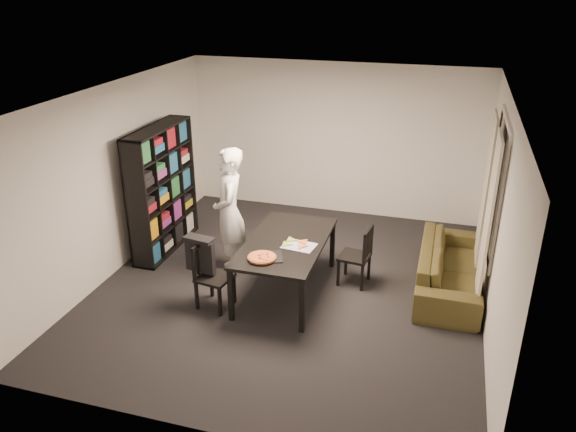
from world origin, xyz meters
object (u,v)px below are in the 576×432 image
(dining_table, at_px, (286,246))
(sofa, at_px, (450,268))
(chair_right, at_px, (361,252))
(pepperoni_pizza, at_px, (262,257))
(person, at_px, (229,213))
(chair_left, at_px, (209,270))
(baking_tray, at_px, (266,257))
(bookshelf, at_px, (162,190))

(dining_table, height_order, sofa, dining_table)
(chair_right, height_order, sofa, chair_right)
(pepperoni_pizza, bearing_deg, dining_table, 76.56)
(person, height_order, sofa, person)
(dining_table, xyz_separation_m, pepperoni_pizza, (-0.13, -0.56, 0.09))
(person, bearing_deg, sofa, 75.81)
(dining_table, height_order, pepperoni_pizza, pepperoni_pizza)
(chair_left, distance_m, person, 0.97)
(pepperoni_pizza, height_order, sofa, pepperoni_pizza)
(person, height_order, baking_tray, person)
(chair_right, bearing_deg, pepperoni_pizza, -38.26)
(bookshelf, bearing_deg, chair_right, -5.05)
(person, bearing_deg, chair_right, 73.50)
(sofa, bearing_deg, dining_table, 108.61)
(chair_left, height_order, sofa, chair_left)
(dining_table, height_order, chair_right, chair_right)
(bookshelf, xyz_separation_m, sofa, (4.21, -0.03, -0.65))
(chair_left, relative_size, sofa, 0.42)
(chair_left, height_order, chair_right, chair_left)
(chair_left, xyz_separation_m, baking_tray, (0.73, 0.09, 0.26))
(person, xyz_separation_m, sofa, (2.96, 0.41, -0.61))
(bookshelf, relative_size, person, 1.04)
(bookshelf, distance_m, chair_right, 3.09)
(bookshelf, height_order, sofa, bookshelf)
(chair_left, relative_size, baking_tray, 2.15)
(baking_tray, bearing_deg, person, 134.71)
(person, relative_size, baking_tray, 4.55)
(dining_table, distance_m, sofa, 2.22)
(chair_left, distance_m, sofa, 3.19)
(pepperoni_pizza, relative_size, sofa, 0.17)
(dining_table, relative_size, baking_tray, 4.44)
(person, bearing_deg, pepperoni_pizza, 19.60)
(pepperoni_pizza, distance_m, sofa, 2.59)
(bookshelf, bearing_deg, chair_left, -45.36)
(bookshelf, relative_size, chair_left, 2.21)
(pepperoni_pizza, bearing_deg, sofa, 29.66)
(bookshelf, distance_m, sofa, 4.26)
(baking_tray, bearing_deg, chair_right, 43.68)
(dining_table, distance_m, chair_right, 1.04)
(chair_left, bearing_deg, pepperoni_pizza, -78.27)
(bookshelf, distance_m, dining_table, 2.28)
(dining_table, distance_m, chair_left, 1.04)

